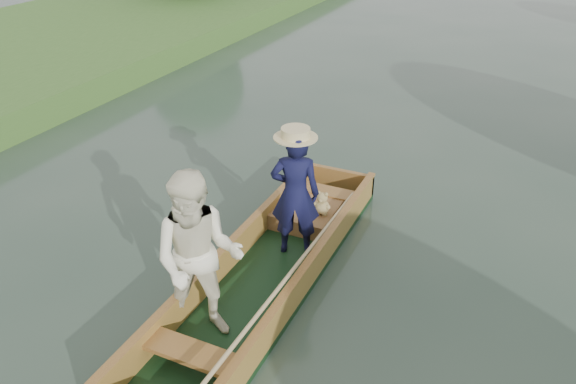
% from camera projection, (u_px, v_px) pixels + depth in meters
% --- Properties ---
extents(ground, '(120.00, 120.00, 0.00)m').
position_uv_depth(ground, '(267.00, 282.00, 6.79)').
color(ground, '#283D30').
rests_on(ground, ground).
extents(punt, '(1.31, 5.00, 1.95)m').
position_uv_depth(punt, '(248.00, 247.00, 6.25)').
color(punt, black).
rests_on(punt, ground).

